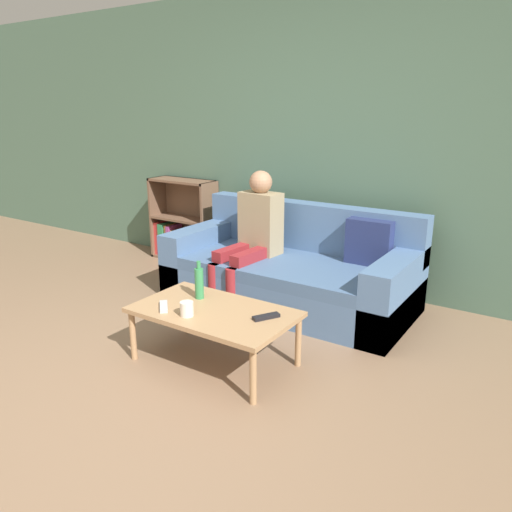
% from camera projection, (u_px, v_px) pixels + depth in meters
% --- Properties ---
extents(ground_plane, '(22.00, 22.00, 0.00)m').
position_uv_depth(ground_plane, '(120.00, 402.00, 2.80)').
color(ground_plane, '#84664C').
extents(wall_back, '(12.00, 0.06, 2.60)m').
position_uv_depth(wall_back, '(323.00, 141.00, 4.39)').
color(wall_back, '#4C6B56').
rests_on(wall_back, ground_plane).
extents(couch, '(2.03, 0.94, 0.79)m').
position_uv_depth(couch, '(292.00, 272.00, 4.17)').
color(couch, '#4C6B93').
rests_on(couch, ground_plane).
extents(bookshelf, '(0.74, 0.28, 0.86)m').
position_uv_depth(bookshelf, '(182.00, 226.00, 5.37)').
color(bookshelf, brown).
rests_on(bookshelf, ground_plane).
extents(coffee_table, '(1.02, 0.60, 0.37)m').
position_uv_depth(coffee_table, '(214.00, 315.00, 3.15)').
color(coffee_table, '#A87F56').
rests_on(coffee_table, ground_plane).
extents(person_adult, '(0.36, 0.66, 1.09)m').
position_uv_depth(person_adult, '(254.00, 229.00, 4.15)').
color(person_adult, maroon).
rests_on(person_adult, ground_plane).
extents(cup_near, '(0.08, 0.08, 0.09)m').
position_uv_depth(cup_near, '(187.00, 309.00, 3.03)').
color(cup_near, silver).
rests_on(cup_near, coffee_table).
extents(tv_remote_0, '(0.15, 0.16, 0.02)m').
position_uv_depth(tv_remote_0, '(164.00, 307.00, 3.16)').
color(tv_remote_0, '#B7B7BC').
rests_on(tv_remote_0, coffee_table).
extents(tv_remote_1, '(0.13, 0.17, 0.02)m').
position_uv_depth(tv_remote_1, '(266.00, 317.00, 3.01)').
color(tv_remote_1, black).
rests_on(tv_remote_1, coffee_table).
extents(bottle, '(0.06, 0.06, 0.26)m').
position_uv_depth(bottle, '(199.00, 283.00, 3.30)').
color(bottle, '#33844C').
rests_on(bottle, coffee_table).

